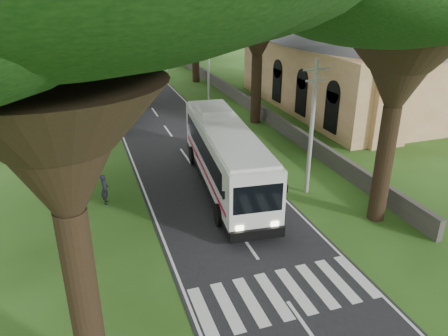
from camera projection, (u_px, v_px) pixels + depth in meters
The scene contains 13 objects.
ground at pixel (263, 266), 19.64m from camera, with size 140.00×140.00×0.00m, color #2A4E16.
road at pixel (157, 115), 41.31m from camera, with size 8.00×120.00×0.04m, color black.
crosswalk at pixel (282, 294), 17.90m from camera, with size 8.00×3.00×0.01m, color silver.
property_wall at pixel (249, 104), 42.89m from camera, with size 0.35×50.00×1.20m, color #383533.
church at pixel (346, 58), 41.68m from camera, with size 14.00×24.00×11.60m.
pole_near at pixel (312, 126), 24.81m from camera, with size 1.60×0.24×8.00m.
pole_mid at pixel (209, 65), 42.15m from camera, with size 1.60×0.24×8.00m.
pole_far at pixel (165, 40), 59.49m from camera, with size 1.60×0.24×8.00m.
coach_bus at pixel (225, 155), 26.37m from camera, with size 4.13×13.45×3.90m.
distant_car_a at pixel (118, 73), 56.12m from camera, with size 1.50×3.73×1.27m, color #9FA0A4.
distant_car_b at pixel (120, 66), 60.45m from camera, with size 1.40×4.02×1.33m, color navy.
distant_car_c at pixel (131, 52), 72.06m from camera, with size 2.06×5.06×1.47m, color maroon.
pedestrian at pixel (105, 189), 24.81m from camera, with size 0.65×0.43×1.79m, color black.
Camera 1 is at (-6.92, -14.79, 11.90)m, focal length 35.00 mm.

